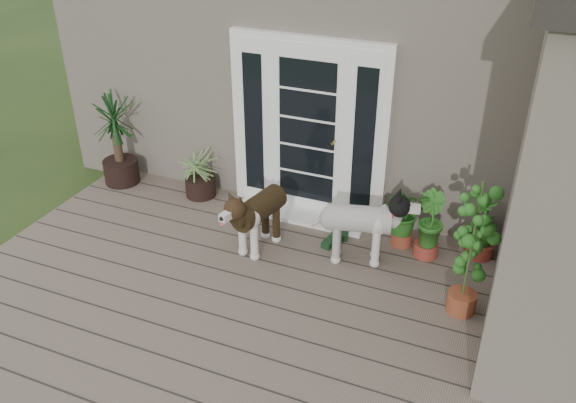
% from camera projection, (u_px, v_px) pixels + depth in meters
% --- Properties ---
extents(deck, '(6.20, 4.60, 0.12)m').
position_uv_depth(deck, '(243.00, 328.00, 5.67)').
color(deck, '#6B5B4C').
rests_on(deck, ground).
extents(house_main, '(7.40, 4.00, 3.10)m').
position_uv_depth(house_main, '(375.00, 54.00, 8.31)').
color(house_main, '#665E54').
rests_on(house_main, ground).
extents(door_unit, '(1.90, 0.14, 2.15)m').
position_uv_depth(door_unit, '(308.00, 129.00, 6.92)').
color(door_unit, white).
rests_on(door_unit, deck).
extents(door_step, '(1.60, 0.40, 0.05)m').
position_uv_depth(door_step, '(301.00, 215.00, 7.29)').
color(door_step, white).
rests_on(door_step, deck).
extents(brindle_dog, '(0.57, 0.97, 0.75)m').
position_uv_depth(brindle_dog, '(259.00, 219.00, 6.53)').
color(brindle_dog, '#312412').
rests_on(brindle_dog, deck).
extents(white_dog, '(0.98, 0.60, 0.76)m').
position_uv_depth(white_dog, '(358.00, 230.00, 6.33)').
color(white_dog, silver).
rests_on(white_dog, deck).
extents(spider_plant, '(0.72, 0.72, 0.69)m').
position_uv_depth(spider_plant, '(199.00, 171.00, 7.59)').
color(spider_plant, '#94AC6A').
rests_on(spider_plant, deck).
extents(yucca, '(0.88, 0.88, 1.26)m').
position_uv_depth(yucca, '(116.00, 139.00, 7.76)').
color(yucca, black).
rests_on(yucca, deck).
extents(herb_a, '(0.67, 0.67, 0.64)m').
position_uv_depth(herb_a, '(404.00, 220.00, 6.63)').
color(herb_a, '#224E16').
rests_on(herb_a, deck).
extents(herb_b, '(0.52, 0.52, 0.56)m').
position_uv_depth(herb_b, '(428.00, 234.00, 6.46)').
color(herb_b, '#1A5418').
rests_on(herb_b, deck).
extents(herb_c, '(0.38, 0.38, 0.56)m').
position_uv_depth(herb_c, '(482.00, 233.00, 6.46)').
color(herb_c, '#1C6420').
rests_on(herb_c, deck).
extents(sapling, '(0.51, 0.51, 1.47)m').
position_uv_depth(sapling, '(471.00, 248.00, 5.43)').
color(sapling, '#1F5F1B').
rests_on(sapling, deck).
extents(clog_left, '(0.22, 0.36, 0.10)m').
position_uv_depth(clog_left, '(344.00, 231.00, 6.92)').
color(clog_left, black).
rests_on(clog_left, deck).
extents(clog_right, '(0.21, 0.34, 0.10)m').
position_uv_depth(clog_right, '(331.00, 240.00, 6.76)').
color(clog_right, black).
rests_on(clog_right, deck).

